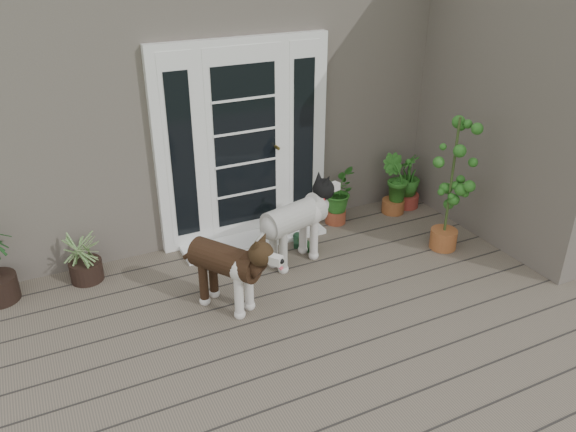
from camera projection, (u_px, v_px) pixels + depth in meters
name	position (u px, v px, depth m)	size (l,w,h in m)	color
deck	(369.00, 346.00, 4.79)	(6.20, 4.60, 0.12)	#6B5B4C
house_main	(199.00, 69.00, 7.54)	(7.40, 4.00, 3.10)	#665E54
house_wing	(548.00, 100.00, 6.14)	(1.60, 2.40, 3.10)	#665E54
door_unit	(244.00, 143.00, 5.97)	(1.90, 0.14, 2.15)	white
door_step	(254.00, 239.00, 6.28)	(1.60, 0.40, 0.05)	white
brindle_dog	(226.00, 273.00, 5.04)	(0.37, 0.86, 0.72)	#3A2415
white_dog	(294.00, 229.00, 5.74)	(0.39, 0.90, 0.75)	white
spider_plant	(84.00, 255.00, 5.48)	(0.52, 0.52, 0.56)	#7B985D
herb_a	(336.00, 200.00, 6.57)	(0.44, 0.44, 0.56)	#1F621C
herb_b	(394.00, 192.00, 6.83)	(0.35, 0.35, 0.52)	#194F16
herb_c	(407.00, 187.00, 6.98)	(0.34, 0.34, 0.52)	#1B5C1A
sapling	(451.00, 183.00, 5.83)	(0.44, 0.44, 1.50)	#195819
clog_left	(307.00, 245.00, 6.13)	(0.13, 0.28, 0.08)	#163718
clog_right	(298.00, 241.00, 6.22)	(0.12, 0.27, 0.08)	black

